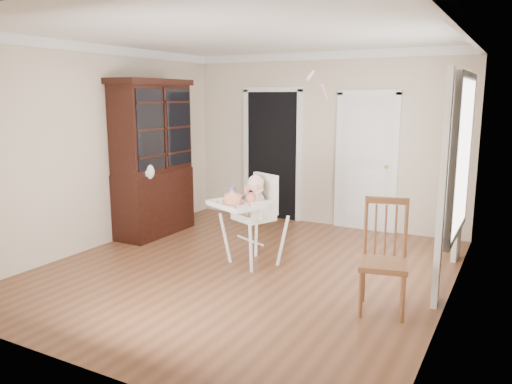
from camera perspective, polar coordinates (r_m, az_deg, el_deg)
The scene contains 16 objects.
floor at distance 6.02m, azimuth -1.18°, elevation -8.82°, with size 5.00×5.00×0.00m, color brown.
ceiling at distance 5.71m, azimuth -1.29°, elevation 17.63°, with size 5.00×5.00×0.00m, color white.
wall_back at distance 7.97m, azimuth 7.75°, elevation 5.89°, with size 4.50×4.50×0.00m, color beige.
wall_left at distance 7.09m, azimuth -17.30°, elevation 4.89°, with size 5.00×5.00×0.00m, color beige.
wall_right at distance 5.00m, azimuth 21.79°, elevation 2.29°, with size 5.00×5.00×0.00m, color beige.
crown_molding at distance 5.70m, azimuth -1.29°, elevation 17.03°, with size 4.50×5.00×0.12m, color white, non-canonical shape.
doorway at distance 8.33m, azimuth 1.86°, elevation 4.54°, with size 1.06×0.05×2.22m.
closet_door at distance 7.76m, azimuth 12.47°, elevation 3.19°, with size 0.96×0.09×2.13m.
window_right at distance 5.81m, azimuth 22.01°, elevation 2.74°, with size 0.13×1.84×2.30m.
high_chair at distance 6.02m, azimuth -0.32°, elevation -1.91°, with size 0.90×0.99×1.13m.
baby at distance 6.00m, azimuth -0.10°, elevation -0.40°, with size 0.30×0.32×0.49m.
cake at distance 5.84m, azimuth -2.70°, elevation -0.83°, with size 0.26×0.26×0.12m.
sippy_cup at distance 6.11m, azimuth -2.71°, elevation -0.13°, with size 0.08×0.08×0.19m.
china_cabinet at distance 7.48m, azimuth -11.72°, elevation 3.81°, with size 0.60×1.35×2.27m.
dining_chair at distance 4.92m, azimuth 14.39°, elevation -7.55°, with size 0.53×0.53×1.08m.
streamer at distance 6.40m, azimuth 6.27°, elevation 13.12°, with size 0.03×0.50×0.02m, color pink, non-canonical shape.
Camera 1 is at (2.81, -4.92, 2.03)m, focal length 35.00 mm.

